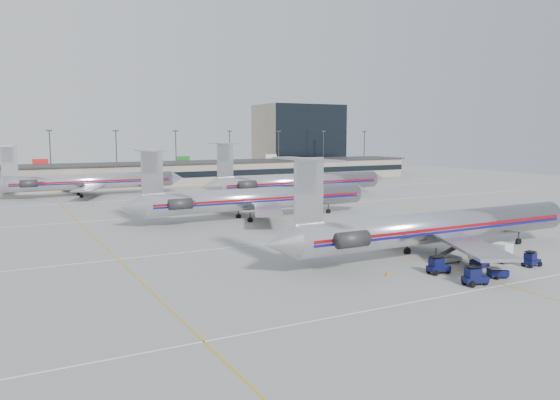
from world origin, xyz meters
TOP-DOWN VIEW (x-y plane):
  - ground at (0.00, 0.00)m, footprint 260.00×260.00m
  - apron_markings at (0.00, 10.00)m, footprint 160.00×0.15m
  - terminal at (0.00, 97.97)m, footprint 162.00×17.00m
  - light_mast_row at (0.00, 112.00)m, footprint 163.60×0.40m
  - distant_building at (62.00, 128.00)m, footprint 30.00×20.00m
  - jet_foreground at (2.94, -5.65)m, footprint 45.70×26.91m
  - jet_second_row at (-3.57, 29.19)m, footprint 45.72×26.92m
  - jet_third_row at (17.12, 50.87)m, footprint 46.02×28.31m
  - jet_back_row at (-22.45, 77.94)m, footprint 43.26×26.61m
  - tug_left at (-2.59, -11.93)m, footprint 2.38×1.34m
  - tug_center at (-2.65, -16.74)m, footprint 2.52×1.64m
  - tug_right at (8.49, -14.41)m, footprint 2.24×1.40m
  - cart_inner at (1.56, -15.91)m, footprint 2.13×1.85m
  - cart_outer at (3.26, -12.11)m, footprint 2.21×1.77m
  - uld_container at (7.48, -11.52)m, footprint 2.23×1.94m
  - belt_loader at (1.89, -8.89)m, footprint 3.79×1.28m
  - ramp_worker_near at (4.67, -9.46)m, footprint 0.76×0.84m
  - ramp_worker_far at (8.75, -10.42)m, footprint 0.91×0.78m
  - cone_right at (11.86, -11.30)m, footprint 0.52×0.52m
  - cone_left at (-7.51, -10.04)m, footprint 0.46×0.46m

SIDE VIEW (x-z plane):
  - ground at x=0.00m, z-range 0.00..0.00m
  - apron_markings at x=0.00m, z-range 0.00..0.02m
  - cone_left at x=-7.51m, z-range 0.00..0.54m
  - cone_right at x=11.86m, z-range 0.00..0.55m
  - belt_loader at x=1.89m, z-range -0.46..1.53m
  - cart_inner at x=1.56m, z-range 0.03..1.05m
  - cart_outer at x=3.26m, z-range 0.03..1.14m
  - tug_right at x=8.49m, z-range -0.07..1.62m
  - ramp_worker_far at x=8.75m, z-range 0.00..1.64m
  - tug_left at x=-2.59m, z-range -0.08..1.78m
  - tug_center at x=-2.65m, z-range -0.08..1.80m
  - ramp_worker_near at x=4.67m, z-range 0.00..1.92m
  - uld_container at x=7.48m, z-range 0.01..2.14m
  - terminal at x=0.00m, z-range 0.03..6.28m
  - jet_back_row at x=-22.45m, z-range -2.48..9.35m
  - jet_foreground at x=2.94m, z-range -2.51..9.45m
  - jet_second_row at x=-3.57m, z-range -2.51..9.46m
  - jet_third_row at x=17.12m, z-range -2.64..9.95m
  - light_mast_row at x=0.00m, z-range 0.94..16.22m
  - distant_building at x=62.00m, z-range 0.00..25.00m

